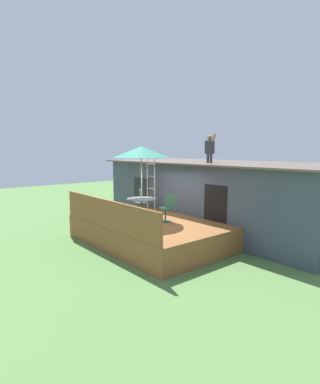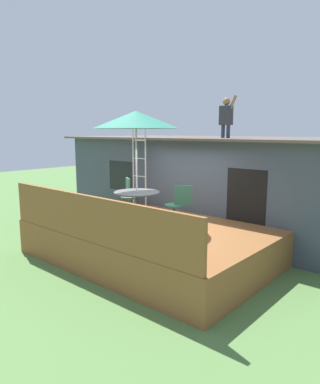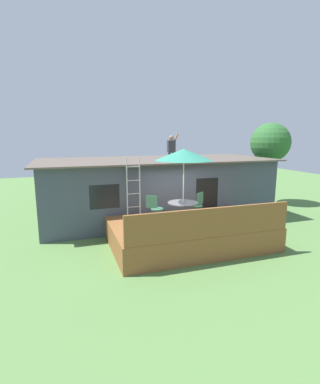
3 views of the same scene
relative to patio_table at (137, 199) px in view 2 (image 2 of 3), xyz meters
name	(u,v)px [view 2 (image 2 of 3)]	position (x,y,z in m)	size (l,w,h in m)	color
ground_plane	(150,258)	(0.28, 0.14, -1.39)	(40.00, 40.00, 0.00)	#567F42
house	(231,183)	(0.28, 3.74, -0.02)	(10.50, 4.50, 2.72)	#424C5B
deck	(150,241)	(0.28, 0.14, -0.99)	(5.38, 3.48, 0.80)	brown
deck_railing	(90,219)	(0.28, -1.55, -0.14)	(5.28, 0.08, 0.90)	brown
patio_table	(137,199)	(0.00, 0.00, 0.00)	(1.04, 1.04, 0.74)	#33664C
patio_umbrella	(136,120)	(0.00, 0.00, 1.76)	(1.90, 1.90, 2.54)	silver
step_ladder	(139,167)	(-1.36, 1.48, 0.51)	(0.52, 0.04, 2.20)	silver
person_figure	(226,115)	(0.62, 2.77, 1.95)	(0.47, 0.20, 1.11)	#33384C
patio_chair_left	(129,197)	(-0.82, 0.54, -0.13)	(0.57, 0.46, 0.92)	#33664C
patio_chair_right	(178,206)	(0.79, 0.49, -0.13)	(0.57, 0.45, 0.92)	#33664C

